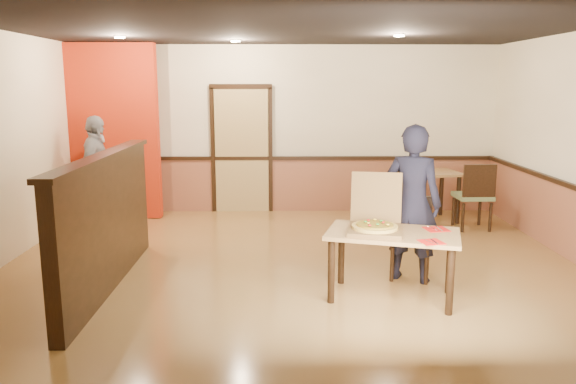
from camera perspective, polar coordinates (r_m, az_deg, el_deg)
name	(u,v)px	position (r m, az deg, el deg)	size (l,w,h in m)	color
floor	(294,279)	(6.40, 0.60, -8.83)	(7.00, 7.00, 0.00)	#A2773F
ceiling	(294,21)	(6.05, 0.66, 16.97)	(7.00, 7.00, 0.00)	black
wall_back	(289,130)	(9.55, 0.10, 6.36)	(7.00, 7.00, 0.00)	#FFF2C7
wainscot_back	(289,185)	(9.64, 0.10, 0.71)	(7.00, 0.04, 0.90)	#97593C
chair_rail_back	(289,158)	(9.55, 0.10, 3.46)	(7.00, 0.06, 0.06)	black
back_door	(242,151)	(9.57, -4.71, 4.22)	(0.90, 0.06, 2.10)	tan
booth_partition	(107,220)	(6.27, -17.95, -2.77)	(0.20, 3.10, 1.44)	black
red_accent_panel	(108,132)	(9.46, -17.80, 5.79)	(1.60, 0.20, 2.78)	#B7270D
spot_a	(120,37)	(8.13, -16.70, 14.84)	(0.14, 0.14, 0.02)	#FEE8B1
spot_b	(236,41)	(8.57, -5.34, 15.02)	(0.14, 0.14, 0.02)	#FEE8B1
spot_c	(399,36)	(7.70, 11.21, 15.33)	(0.14, 0.14, 0.02)	#FEE8B1
main_table	(393,242)	(5.78, 10.59, -5.04)	(1.46, 1.07, 0.70)	#B2834B
diner_chair	(411,233)	(6.52, 12.43, -4.14)	(0.56, 0.56, 0.91)	olive
side_chair_left	(411,197)	(8.58, 12.38, -0.51)	(0.64, 0.64, 0.91)	olive
side_chair_right	(475,194)	(8.81, 18.44, -0.16)	(0.52, 0.52, 1.01)	olive
side_table	(433,183)	(9.25, 14.55, 0.94)	(0.86, 0.86, 0.79)	#B2834B
diner	(412,204)	(6.29, 12.50, -1.17)	(0.64, 0.42, 1.75)	black
passerby	(97,172)	(8.96, -18.83, 1.93)	(1.00, 0.42, 1.70)	gray
pizza_box	(375,224)	(5.76, 8.82, -3.21)	(0.64, 0.71, 0.56)	brown
pizza	(375,227)	(5.71, 8.80, -3.51)	(0.46, 0.46, 0.03)	gold
napkin_near	(431,242)	(5.47, 14.36, -4.93)	(0.25, 0.25, 0.01)	red
napkin_far	(436,229)	(5.95, 14.84, -3.66)	(0.26, 0.26, 0.01)	red
condiment	(428,165)	(9.31, 14.07, 2.64)	(0.06, 0.06, 0.16)	#955D1B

